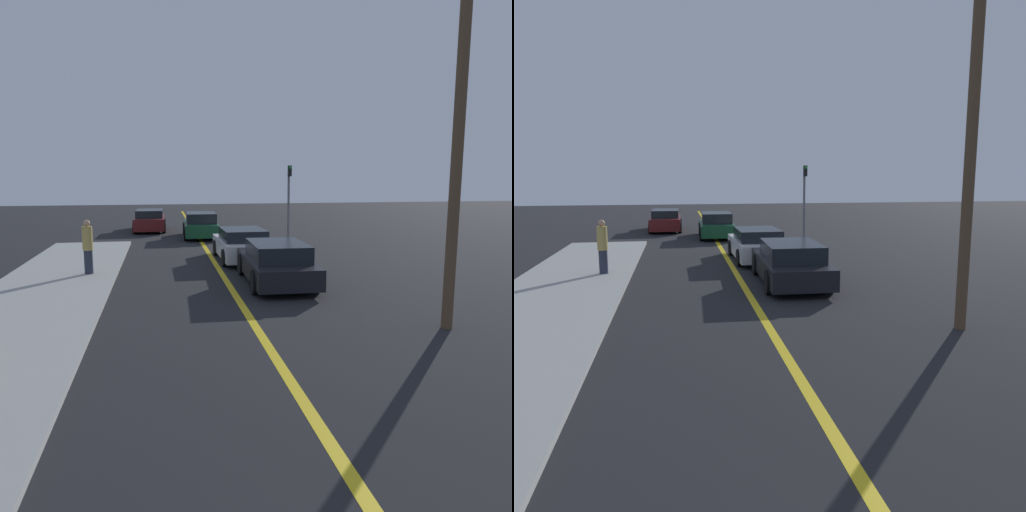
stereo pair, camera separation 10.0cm
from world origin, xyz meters
TOP-DOWN VIEW (x-y plane):
  - road_center_line at (0.00, 18.00)m, footprint 0.20×60.00m
  - sidewalk_left at (-5.28, 12.42)m, footprint 3.54×24.83m
  - car_near_right_lane at (1.49, 14.37)m, footprint 2.08×4.76m
  - car_ahead_center at (1.15, 18.91)m, footprint 2.01×4.36m
  - car_far_distant at (0.12, 26.70)m, footprint 1.98×4.43m
  - car_parked_left_lot at (-2.69, 30.62)m, footprint 1.94×4.63m
  - pedestrian_by_sign at (-4.41, 16.50)m, footprint 0.33×0.33m
  - traffic_light at (4.59, 24.81)m, footprint 0.18×0.40m
  - utility_pole at (4.14, 9.10)m, footprint 0.24×0.24m

SIDE VIEW (x-z plane):
  - road_center_line at x=0.00m, z-range 0.00..0.01m
  - sidewalk_left at x=-5.28m, z-range 0.00..0.11m
  - car_ahead_center at x=1.15m, z-range -0.01..1.26m
  - car_parked_left_lot at x=-2.69m, z-range -0.02..1.29m
  - car_near_right_lane at x=1.49m, z-range -0.01..1.30m
  - car_far_distant at x=0.12m, z-range -0.02..1.35m
  - pedestrian_by_sign at x=-4.41m, z-range 0.12..1.92m
  - traffic_light at x=4.59m, z-range 0.45..4.32m
  - utility_pole at x=4.14m, z-range 0.00..7.13m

